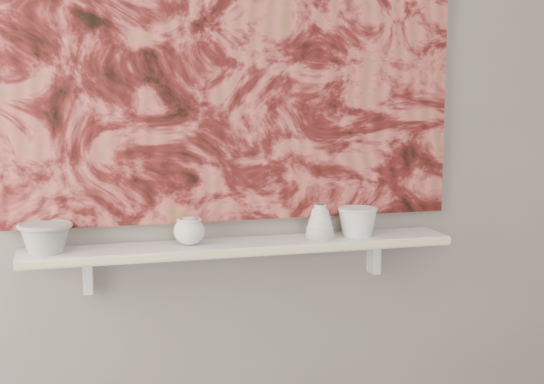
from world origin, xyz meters
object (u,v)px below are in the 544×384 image
object	(u,v)px
cup_cream	(189,231)
painting	(235,52)
bowl_grey	(45,237)
bowl_white	(357,221)
bell_vessel	(320,221)
shelf	(242,247)

from	to	relation	value
cup_cream	painting	bearing A→B (deg)	25.05
bowl_grey	cup_cream	bearing A→B (deg)	0.00
painting	cup_cream	size ratio (longest dim) A/B	15.26
bowl_grey	bowl_white	size ratio (longest dim) A/B	1.22
bowl_grey	bell_vessel	bearing A→B (deg)	0.00
bowl_white	cup_cream	bearing A→B (deg)	180.00
shelf	painting	size ratio (longest dim) A/B	0.93
cup_cream	bell_vessel	size ratio (longest dim) A/B	0.87
painting	bowl_white	xyz separation A→B (m)	(0.40, -0.08, -0.56)
cup_cream	bowl_white	xyz separation A→B (m)	(0.57, 0.00, 0.00)
painting	bell_vessel	bearing A→B (deg)	-16.78
painting	shelf	bearing A→B (deg)	-90.00
shelf	bowl_white	size ratio (longest dim) A/B	10.37
bowl_grey	painting	bearing A→B (deg)	7.50
shelf	cup_cream	bearing A→B (deg)	180.00
bowl_grey	bell_vessel	world-z (taller)	bell_vessel
shelf	bowl_grey	bearing A→B (deg)	180.00
painting	bowl_white	distance (m)	0.69
shelf	painting	xyz separation A→B (m)	(0.00, 0.08, 0.62)
bell_vessel	bowl_white	xyz separation A→B (m)	(0.13, 0.00, -0.01)
painting	bowl_white	bearing A→B (deg)	-11.36
shelf	bell_vessel	bearing A→B (deg)	0.00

